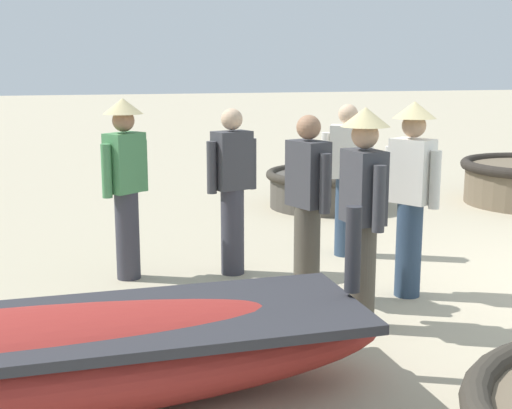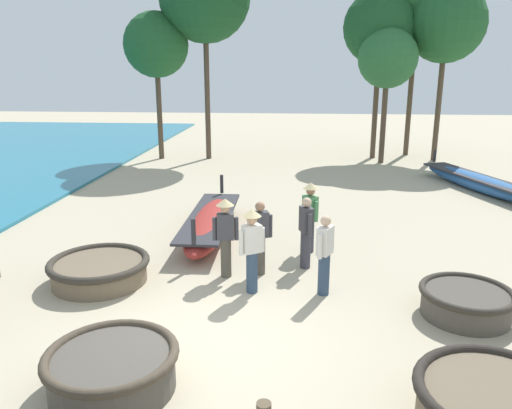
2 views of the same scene
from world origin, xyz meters
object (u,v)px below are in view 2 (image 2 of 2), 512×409
object	(u,v)px
coracle_beside_post	(112,368)
coracle_center	(99,269)
coracle_front_left	(498,407)
long_boat_ochre_hull	(210,223)
long_boat_white_hull	(479,182)
fisherman_crouching	(252,245)
tree_leftmost	(446,24)
fisherman_hauling	(310,213)
tree_center	(380,28)
tree_left_mid	(156,45)
coracle_nearest	(466,301)
fisherman_with_hat	(226,233)
fisherman_standing_left	(306,231)
tree_rightmost	(388,59)
fisherman_by_coracle	(260,236)
fisherman_standing_right	(325,253)

from	to	relation	value
coracle_beside_post	coracle_center	bearing A→B (deg)	114.28
coracle_center	coracle_beside_post	bearing A→B (deg)	-65.72
coracle_front_left	long_boat_ochre_hull	world-z (taller)	long_boat_ochre_hull
long_boat_white_hull	fisherman_crouching	xyz separation A→B (m)	(-7.18, -8.83, 0.66)
coracle_center	tree_leftmost	size ratio (longest dim) A/B	0.26
fisherman_hauling	tree_center	world-z (taller)	tree_center
coracle_front_left	coracle_center	xyz separation A→B (m)	(-6.35, 3.78, -0.06)
fisherman_hauling	tree_left_mid	bearing A→B (deg)	119.66
coracle_nearest	fisherman_with_hat	xyz separation A→B (m)	(-4.40, 1.36, 0.68)
fisherman_crouching	tree_center	world-z (taller)	tree_center
coracle_beside_post	fisherman_standing_left	xyz separation A→B (m)	(2.62, 4.47, 0.51)
fisherman_standing_left	fisherman_crouching	size ratio (longest dim) A/B	0.94
long_boat_white_hull	fisherman_crouching	bearing A→B (deg)	-129.11
long_boat_white_hull	tree_center	bearing A→B (deg)	113.75
long_boat_white_hull	tree_rightmost	size ratio (longest dim) A/B	1.02
fisherman_by_coracle	tree_leftmost	bearing A→B (deg)	62.97
coracle_beside_post	fisherman_by_coracle	xyz separation A→B (m)	(1.67, 4.06, 0.51)
coracle_beside_post	tree_rightmost	world-z (taller)	tree_rightmost
fisherman_crouching	tree_rightmost	world-z (taller)	tree_rightmost
coracle_nearest	fisherman_by_coracle	size ratio (longest dim) A/B	1.03
coracle_center	long_boat_white_hull	world-z (taller)	long_boat_white_hull
fisherman_crouching	tree_left_mid	world-z (taller)	tree_left_mid
long_boat_white_hull	fisherman_by_coracle	xyz separation A→B (m)	(-7.09, -7.94, 0.54)
long_boat_ochre_hull	fisherman_standing_left	size ratio (longest dim) A/B	3.07
long_boat_white_hull	tree_rightmost	bearing A→B (deg)	117.02
coracle_beside_post	coracle_center	world-z (taller)	coracle_beside_post
coracle_nearest	long_boat_white_hull	bearing A→B (deg)	70.38
coracle_nearest	coracle_center	size ratio (longest dim) A/B	0.80
coracle_center	fisherman_standing_left	bearing A→B (deg)	14.87
fisherman_by_coracle	tree_rightmost	xyz separation A→B (m)	(4.51, 13.00, 3.69)
fisherman_by_coracle	coracle_center	bearing A→B (deg)	-167.84
fisherman_crouching	tree_leftmost	xyz separation A→B (m)	(7.13, 14.70, 5.04)
coracle_nearest	coracle_beside_post	distance (m)	5.94
long_boat_ochre_hull	fisherman_standing_right	world-z (taller)	fisherman_standing_right
tree_center	fisherman_by_coracle	bearing A→B (deg)	-106.80
fisherman_standing_right	fisherman_crouching	bearing A→B (deg)	-179.16
long_boat_white_hull	fisherman_hauling	distance (m)	8.94
long_boat_ochre_hull	tree_left_mid	size ratio (longest dim) A/B	0.73
fisherman_standing_left	fisherman_hauling	distance (m)	0.99
fisherman_with_hat	tree_leftmost	world-z (taller)	tree_leftmost
fisherman_by_coracle	fisherman_standing_right	bearing A→B (deg)	-34.19
fisherman_standing_left	tree_left_mid	distance (m)	15.05
fisherman_standing_left	fisherman_by_coracle	size ratio (longest dim) A/B	1.00
coracle_beside_post	fisherman_by_coracle	size ratio (longest dim) A/B	1.15
coracle_nearest	tree_center	xyz separation A→B (m)	(0.59, 15.81, 5.59)
coracle_nearest	tree_rightmost	xyz separation A→B (m)	(0.80, 14.55, 4.24)
coracle_beside_post	tree_center	bearing A→B (deg)	71.93
fisherman_crouching	fisherman_by_coracle	bearing A→B (deg)	84.56
long_boat_ochre_hull	fisherman_by_coracle	bearing A→B (deg)	-58.70
coracle_beside_post	tree_rightmost	size ratio (longest dim) A/B	0.31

